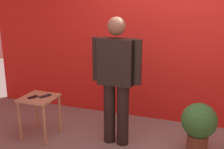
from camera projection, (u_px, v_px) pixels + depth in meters
back_wall_red at (169, 27)px, 4.14m from camera, size 6.32×0.12×3.03m
standing_person at (116, 76)px, 3.52m from camera, size 0.68×0.26×1.71m
side_table at (39, 104)px, 3.79m from camera, size 0.46×0.46×0.61m
cell_phone at (33, 97)px, 3.74m from camera, size 0.12×0.16×0.01m
tv_remote at (45, 96)px, 3.76m from camera, size 0.12×0.17×0.02m
potted_plant at (199, 125)px, 3.37m from camera, size 0.44×0.44×0.69m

